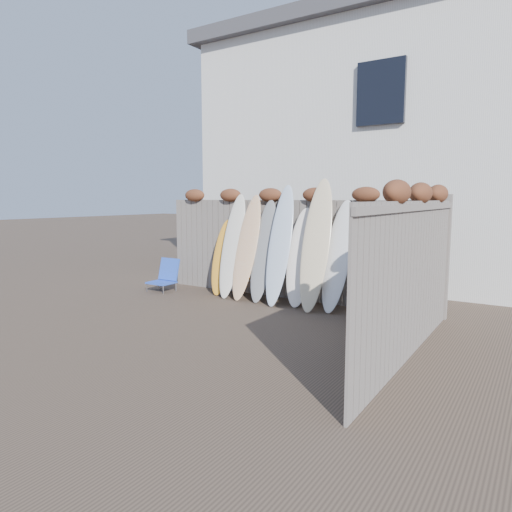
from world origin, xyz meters
The scene contains 15 objects.
ground centered at (0.00, 0.00, 0.00)m, with size 80.00×80.00×0.00m, color #493A2D.
back_fence centered at (0.06, 2.39, 1.18)m, with size 6.05×0.28×2.24m.
right_fence centered at (2.99, 0.25, 1.14)m, with size 0.28×4.40×2.24m.
house centered at (0.50, 6.50, 3.20)m, with size 8.50×5.50×6.33m.
beach_chair centered at (-2.67, 1.63, 0.33)m, with size 0.54×0.57×0.71m.
wooden_crate centered at (2.59, 0.72, 0.39)m, with size 0.67×0.56×0.79m, color #706454.
lattice_panel centered at (2.80, 1.35, 0.77)m, with size 0.04×1.02×1.53m, color #3B3023.
surfboard_0 centered at (-1.38, 2.03, 0.80)m, with size 0.46×0.07×1.65m, color orange.
surfboard_1 centered at (-1.07, 1.96, 1.07)m, with size 0.47×0.07×2.22m, color silver.
surfboard_2 centered at (-0.70, 1.94, 1.06)m, with size 0.50×0.07×2.20m, color #E4C98A.
surfboard_3 centered at (-0.31, 1.96, 1.01)m, with size 0.46×0.07×2.09m, color slate.
surfboard_4 centered at (0.09, 1.91, 1.15)m, with size 0.46×0.07×2.40m, color #ABBFD9.
surfboard_5 centered at (0.49, 2.01, 0.93)m, with size 0.54×0.07×1.94m, color white.
surfboard_6 centered at (0.86, 1.88, 1.21)m, with size 0.53×0.07×2.51m, color beige.
surfboard_7 centered at (1.25, 1.97, 1.01)m, with size 0.51×0.07×2.10m, color white.
Camera 1 is at (4.41, -5.65, 2.03)m, focal length 32.00 mm.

